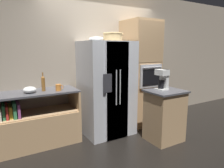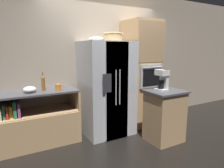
{
  "view_description": "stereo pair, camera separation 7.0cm",
  "coord_description": "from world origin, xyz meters",
  "px_view_note": "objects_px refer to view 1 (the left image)",
  "views": [
    {
      "loc": [
        -1.91,
        -3.2,
        1.63
      ],
      "look_at": [
        -0.07,
        -0.01,
        0.96
      ],
      "focal_mm": 32.0,
      "sensor_mm": 36.0,
      "label": 1
    },
    {
      "loc": [
        -1.85,
        -3.24,
        1.63
      ],
      "look_at": [
        -0.07,
        -0.01,
        0.96
      ],
      "focal_mm": 32.0,
      "sensor_mm": 36.0,
      "label": 2
    }
  ],
  "objects_px": {
    "fruit_bowl": "(97,39)",
    "coffee_maker": "(163,79)",
    "wall_oven": "(140,73)",
    "wicker_basket": "(113,37)",
    "refrigerator": "(106,88)",
    "bottle_tall": "(43,83)",
    "mixing_bowl": "(30,90)",
    "mug": "(59,88)"
  },
  "relations": [
    {
      "from": "wall_oven",
      "to": "bottle_tall",
      "type": "height_order",
      "value": "wall_oven"
    },
    {
      "from": "wall_oven",
      "to": "fruit_bowl",
      "type": "bearing_deg",
      "value": 179.42
    },
    {
      "from": "fruit_bowl",
      "to": "mug",
      "type": "distance_m",
      "value": 1.11
    },
    {
      "from": "wall_oven",
      "to": "coffee_maker",
      "type": "bearing_deg",
      "value": -100.2
    },
    {
      "from": "coffee_maker",
      "to": "refrigerator",
      "type": "bearing_deg",
      "value": 132.87
    },
    {
      "from": "mixing_bowl",
      "to": "wall_oven",
      "type": "bearing_deg",
      "value": 0.24
    },
    {
      "from": "fruit_bowl",
      "to": "coffee_maker",
      "type": "height_order",
      "value": "fruit_bowl"
    },
    {
      "from": "wicker_basket",
      "to": "mug",
      "type": "distance_m",
      "value": 1.32
    },
    {
      "from": "wall_oven",
      "to": "mug",
      "type": "distance_m",
      "value": 1.77
    },
    {
      "from": "refrigerator",
      "to": "fruit_bowl",
      "type": "bearing_deg",
      "value": 152.78
    },
    {
      "from": "wicker_basket",
      "to": "fruit_bowl",
      "type": "xyz_separation_m",
      "value": [
        -0.25,
        0.16,
        -0.04
      ]
    },
    {
      "from": "wall_oven",
      "to": "wicker_basket",
      "type": "xyz_separation_m",
      "value": [
        -0.75,
        -0.15,
        0.74
      ]
    },
    {
      "from": "wicker_basket",
      "to": "fruit_bowl",
      "type": "relative_size",
      "value": 1.29
    },
    {
      "from": "mixing_bowl",
      "to": "bottle_tall",
      "type": "bearing_deg",
      "value": 8.45
    },
    {
      "from": "wall_oven",
      "to": "coffee_maker",
      "type": "distance_m",
      "value": 0.84
    },
    {
      "from": "fruit_bowl",
      "to": "coffee_maker",
      "type": "distance_m",
      "value": 1.38
    },
    {
      "from": "bottle_tall",
      "to": "coffee_maker",
      "type": "height_order",
      "value": "coffee_maker"
    },
    {
      "from": "fruit_bowl",
      "to": "mug",
      "type": "height_order",
      "value": "fruit_bowl"
    },
    {
      "from": "mixing_bowl",
      "to": "coffee_maker",
      "type": "height_order",
      "value": "coffee_maker"
    },
    {
      "from": "bottle_tall",
      "to": "mixing_bowl",
      "type": "height_order",
      "value": "bottle_tall"
    },
    {
      "from": "mug",
      "to": "coffee_maker",
      "type": "relative_size",
      "value": 0.37
    },
    {
      "from": "refrigerator",
      "to": "wicker_basket",
      "type": "distance_m",
      "value": 0.96
    },
    {
      "from": "refrigerator",
      "to": "coffee_maker",
      "type": "relative_size",
      "value": 4.9
    },
    {
      "from": "bottle_tall",
      "to": "fruit_bowl",
      "type": "bearing_deg",
      "value": -0.78
    },
    {
      "from": "refrigerator",
      "to": "wall_oven",
      "type": "xyz_separation_m",
      "value": [
        0.85,
        0.07,
        0.22
      ]
    },
    {
      "from": "wall_oven",
      "to": "mixing_bowl",
      "type": "relative_size",
      "value": 10.61
    },
    {
      "from": "bottle_tall",
      "to": "coffee_maker",
      "type": "xyz_separation_m",
      "value": [
        1.84,
        -0.85,
        0.05
      ]
    },
    {
      "from": "mixing_bowl",
      "to": "coffee_maker",
      "type": "relative_size",
      "value": 0.58
    },
    {
      "from": "fruit_bowl",
      "to": "bottle_tall",
      "type": "xyz_separation_m",
      "value": [
        -0.98,
        0.01,
        -0.73
      ]
    },
    {
      "from": "wall_oven",
      "to": "mug",
      "type": "xyz_separation_m",
      "value": [
        -1.76,
        -0.08,
        -0.11
      ]
    },
    {
      "from": "wicker_basket",
      "to": "refrigerator",
      "type": "bearing_deg",
      "value": 141.99
    },
    {
      "from": "wicker_basket",
      "to": "mug",
      "type": "relative_size",
      "value": 2.78
    },
    {
      "from": "wicker_basket",
      "to": "fruit_bowl",
      "type": "height_order",
      "value": "wicker_basket"
    },
    {
      "from": "mug",
      "to": "coffee_maker",
      "type": "bearing_deg",
      "value": -24.73
    },
    {
      "from": "wicker_basket",
      "to": "mixing_bowl",
      "type": "distance_m",
      "value": 1.69
    },
    {
      "from": "refrigerator",
      "to": "wall_oven",
      "type": "relative_size",
      "value": 0.8
    },
    {
      "from": "mug",
      "to": "mixing_bowl",
      "type": "distance_m",
      "value": 0.45
    },
    {
      "from": "mixing_bowl",
      "to": "coffee_maker",
      "type": "distance_m",
      "value": 2.22
    },
    {
      "from": "wicker_basket",
      "to": "mug",
      "type": "xyz_separation_m",
      "value": [
        -1.01,
        0.06,
        -0.85
      ]
    },
    {
      "from": "wicker_basket",
      "to": "fruit_bowl",
      "type": "distance_m",
      "value": 0.3
    },
    {
      "from": "bottle_tall",
      "to": "mug",
      "type": "height_order",
      "value": "bottle_tall"
    },
    {
      "from": "bottle_tall",
      "to": "wall_oven",
      "type": "bearing_deg",
      "value": -0.67
    }
  ]
}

